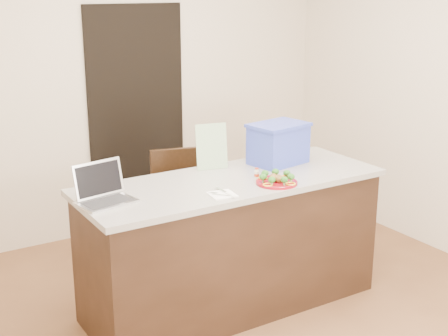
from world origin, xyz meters
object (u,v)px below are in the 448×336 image
yogurt_bottle (257,174)px  blue_box (278,143)px  plate (277,182)px  napkin (222,194)px  laptop (103,191)px  island (232,243)px  chair (185,204)px

yogurt_bottle → blue_box: blue_box is taller
plate → blue_box: 0.50m
yogurt_bottle → napkin: bearing=-155.5°
plate → napkin: size_ratio=1.75×
laptop → blue_box: size_ratio=0.80×
island → napkin: 0.57m
plate → napkin: bearing=-179.3°
yogurt_bottle → laptop: laptop is taller
blue_box → chair: (-0.49, 0.50, -0.52)m
island → chair: chair is taller
island → yogurt_bottle: size_ratio=28.83×
laptop → yogurt_bottle: bearing=-16.5°
plate → island: bearing=129.3°
island → chair: (-0.01, 0.65, 0.08)m
island → plate: size_ratio=7.66×
plate → chair: size_ratio=0.28×
island → yogurt_bottle: yogurt_bottle is taller
island → napkin: (-0.22, -0.24, 0.46)m
plate → yogurt_bottle: (-0.04, 0.17, 0.02)m
plate → napkin: 0.42m
plate → chair: (-0.20, 0.88, -0.38)m
napkin → blue_box: blue_box is taller
blue_box → yogurt_bottle: bearing=-156.8°
napkin → chair: chair is taller
yogurt_bottle → blue_box: 0.42m
island → yogurt_bottle: bearing=-25.1°
laptop → island: bearing=-13.0°
chair → island: bearing=-75.2°
yogurt_bottle → chair: yogurt_bottle is taller
yogurt_bottle → chair: 0.84m
laptop → plate: bearing=-24.8°
napkin → blue_box: (0.71, 0.39, 0.14)m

